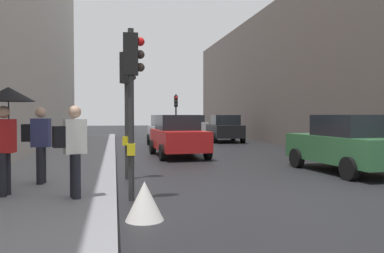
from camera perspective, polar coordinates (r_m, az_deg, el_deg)
The scene contains 15 objects.
ground_plane at distance 9.23m, azimuth 20.01°, elevation -9.35°, with size 120.00×120.00×0.00m, color black.
sidewalk_kerb at distance 13.94m, azimuth -17.93°, elevation -5.30°, with size 3.33×40.00×0.16m, color gray.
building_facade_right at distance 28.93m, azimuth 21.13°, elevation 6.58°, with size 12.00×33.63×8.59m, color #5B514C.
traffic_light_far_median at distance 29.24m, azimuth -2.34°, elevation 2.70°, with size 0.24×0.43×3.31m.
traffic_light_near_right at distance 10.81m, azimuth -9.35°, elevation 5.36°, with size 0.44×0.38×3.55m.
traffic_light_near_left at distance 8.10m, azimuth -8.69°, elevation 6.37°, with size 0.44×0.26×3.50m.
car_red_sedan at distance 16.60m, azimuth -2.04°, elevation -1.36°, with size 2.18×4.28×1.76m.
car_silver_hatchback at distance 22.00m, azimuth -3.55°, elevation -0.62°, with size 2.10×4.24×1.76m.
car_white_compact at distance 35.77m, azimuth 0.09°, elevation 0.25°, with size 2.21×4.30×1.76m.
car_dark_suv at distance 25.89m, azimuth 4.75°, elevation -0.28°, with size 2.26×4.32×1.76m.
car_green_estate at distance 12.84m, azimuth 21.65°, elevation -2.35°, with size 2.25×4.32×1.76m.
pedestrian_with_umbrella at distance 8.50m, azimuth -25.28°, elevation 2.13°, with size 1.00×1.00×2.14m.
pedestrian_with_black_backpack at distance 7.83m, azimuth -16.95°, elevation -2.70°, with size 0.65×0.44×1.77m.
pedestrian_with_grey_backpack at distance 9.74m, azimuth -21.34°, elevation -1.90°, with size 0.63×0.37×1.77m.
warning_sign_triangle at distance 6.66m, azimuth -6.91°, elevation -10.68°, with size 0.64×0.64×0.65m, color silver.
Camera 1 is at (-4.71, -7.75, 1.75)m, focal length 36.71 mm.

